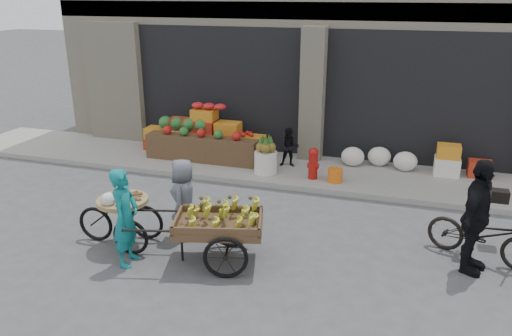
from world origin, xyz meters
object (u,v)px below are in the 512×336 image
(fire_hydrant, at_px, (313,162))
(pineapple_bin, at_px, (266,162))
(tricycle_cart, at_px, (123,214))
(cyclist, at_px, (476,217))
(orange_bucket, at_px, (335,175))
(seated_person, at_px, (289,147))
(banana_cart, at_px, (215,222))
(vendor_grey, at_px, (184,198))
(bicycle, at_px, (483,234))
(vendor_woman, at_px, (125,217))

(fire_hydrant, bearing_deg, pineapple_bin, 177.40)
(tricycle_cart, distance_m, cyclist, 5.52)
(orange_bucket, xyz_separation_m, tricycle_cart, (-2.95, -3.66, 0.30))
(seated_person, height_order, banana_cart, seated_person)
(banana_cart, bearing_deg, seated_person, 74.08)
(vendor_grey, bearing_deg, banana_cart, 43.60)
(tricycle_cart, height_order, bicycle, tricycle_cart)
(vendor_woman, distance_m, tricycle_cart, 0.67)
(vendor_grey, relative_size, cyclist, 0.78)
(vendor_woman, bearing_deg, pineapple_bin, -19.75)
(vendor_woman, distance_m, bicycle, 5.57)
(banana_cart, distance_m, vendor_grey, 1.08)
(vendor_woman, relative_size, tricycle_cart, 1.09)
(banana_cart, height_order, vendor_grey, vendor_grey)
(fire_hydrant, bearing_deg, cyclist, -43.80)
(fire_hydrant, height_order, vendor_woman, vendor_woman)
(fire_hydrant, xyz_separation_m, seated_person, (-0.70, 0.65, 0.08))
(banana_cart, xyz_separation_m, tricycle_cart, (-1.67, 0.07, -0.13))
(tricycle_cart, xyz_separation_m, cyclist, (5.45, 0.84, 0.33))
(pineapple_bin, xyz_separation_m, vendor_woman, (-0.98, -4.28, 0.41))
(seated_person, height_order, bicycle, seated_person)
(fire_hydrant, bearing_deg, tricycle_cart, -123.42)
(vendor_grey, bearing_deg, pineapple_bin, 162.34)
(banana_cart, bearing_deg, pineapple_bin, 79.88)
(cyclist, bearing_deg, orange_bucket, 62.08)
(bicycle, bearing_deg, seated_person, 71.88)
(fire_hydrant, xyz_separation_m, bicycle, (3.20, -2.47, -0.05))
(banana_cart, relative_size, bicycle, 1.42)
(vendor_woman, height_order, bicycle, vendor_woman)
(seated_person, xyz_separation_m, tricycle_cart, (-1.75, -4.36, -0.02))
(seated_person, height_order, vendor_grey, vendor_grey)
(seated_person, relative_size, cyclist, 0.52)
(tricycle_cart, xyz_separation_m, vendor_grey, (0.82, 0.60, 0.13))
(banana_cart, relative_size, cyclist, 1.36)
(seated_person, bearing_deg, cyclist, -53.63)
(seated_person, distance_m, vendor_grey, 3.88)
(orange_bucket, xyz_separation_m, banana_cart, (-1.28, -3.73, 0.42))
(orange_bucket, xyz_separation_m, vendor_grey, (-2.13, -3.06, 0.43))
(tricycle_cart, height_order, vendor_grey, vendor_grey)
(pineapple_bin, distance_m, bicycle, 4.98)
(fire_hydrant, distance_m, orange_bucket, 0.55)
(vendor_woman, relative_size, cyclist, 0.88)
(seated_person, height_order, cyclist, cyclist)
(pineapple_bin, bearing_deg, seated_person, 56.31)
(fire_hydrant, height_order, banana_cart, banana_cart)
(orange_bucket, height_order, vendor_grey, vendor_grey)
(pineapple_bin, bearing_deg, banana_cart, -85.27)
(pineapple_bin, relative_size, bicycle, 0.30)
(cyclist, bearing_deg, banana_cart, 124.14)
(vendor_woman, relative_size, bicycle, 0.91)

